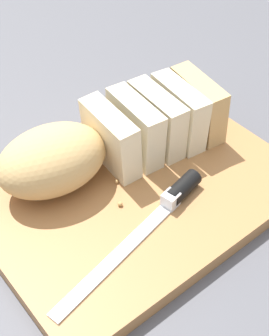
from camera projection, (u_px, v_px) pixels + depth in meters
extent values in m
plane|color=#4C4C51|center=(134.00, 195.00, 0.68)|extent=(3.00, 3.00, 0.00)
cube|color=#9E6B3D|center=(134.00, 190.00, 0.67)|extent=(0.43, 0.33, 0.02)
ellipsoid|color=tan|center=(52.00, 160.00, 0.63)|extent=(0.16, 0.12, 0.09)
cube|color=beige|center=(113.00, 137.00, 0.67)|extent=(0.04, 0.10, 0.09)
cube|color=beige|center=(135.00, 128.00, 0.68)|extent=(0.04, 0.10, 0.09)
cube|color=beige|center=(157.00, 120.00, 0.69)|extent=(0.04, 0.10, 0.09)
cube|color=beige|center=(178.00, 113.00, 0.71)|extent=(0.04, 0.11, 0.09)
cube|color=tan|center=(198.00, 105.00, 0.72)|extent=(0.05, 0.11, 0.09)
cube|color=silver|center=(117.00, 256.00, 0.57)|extent=(0.21, 0.07, 0.00)
cylinder|color=black|center=(183.00, 187.00, 0.64)|extent=(0.06, 0.04, 0.02)
cube|color=silver|center=(171.00, 200.00, 0.63)|extent=(0.02, 0.02, 0.02)
sphere|color=tan|center=(120.00, 204.00, 0.63)|extent=(0.01, 0.01, 0.01)
sphere|color=tan|center=(153.00, 160.00, 0.69)|extent=(0.01, 0.01, 0.01)
sphere|color=tan|center=(160.00, 156.00, 0.70)|extent=(0.01, 0.01, 0.01)
sphere|color=tan|center=(117.00, 182.00, 0.66)|extent=(0.01, 0.01, 0.01)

